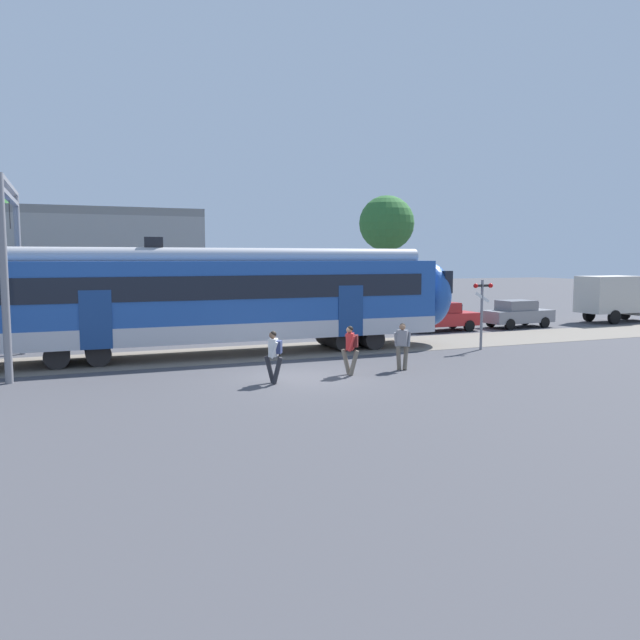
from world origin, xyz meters
TOP-DOWN VIEW (x-y plane):
  - ground_plane at (0.00, 0.00)m, footprint 160.00×160.00m
  - pedestrian_white at (-1.08, -0.65)m, footprint 0.56×0.66m
  - pedestrian_red at (1.74, -0.26)m, footprint 0.56×0.66m
  - pedestrian_grey at (3.82, -0.08)m, footprint 0.67×0.51m
  - parked_car_red at (11.56, 9.45)m, footprint 4.01×1.78m
  - parked_car_grey at (16.51, 9.27)m, footprint 4.06×1.88m
  - box_truck at (24.12, 9.42)m, footprint 5.28×2.17m
  - catenary_gantry at (-8.80, 5.68)m, footprint 0.24×6.64m
  - crossing_signal at (9.36, 2.91)m, footprint 0.96×0.22m
  - background_building at (-9.35, 15.39)m, footprint 17.88×5.00m
  - street_tree_right at (11.48, 15.60)m, footprint 3.42×3.42m

SIDE VIEW (x-z plane):
  - ground_plane at x=0.00m, z-range 0.00..0.00m
  - parked_car_red at x=11.56m, z-range 0.01..1.55m
  - parked_car_grey at x=16.51m, z-range 0.01..1.55m
  - pedestrian_white at x=-1.08m, z-range 0.16..1.82m
  - pedestrian_red at x=1.74m, z-range 0.16..1.82m
  - pedestrian_grey at x=3.82m, z-range 0.16..1.82m
  - box_truck at x=24.12m, z-range 0.16..2.98m
  - crossing_signal at x=9.36m, z-range 0.51..3.51m
  - background_building at x=-9.35m, z-range -1.39..7.81m
  - catenary_gantry at x=-8.80m, z-range 1.05..7.58m
  - street_tree_right at x=11.48m, z-range 2.13..9.90m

